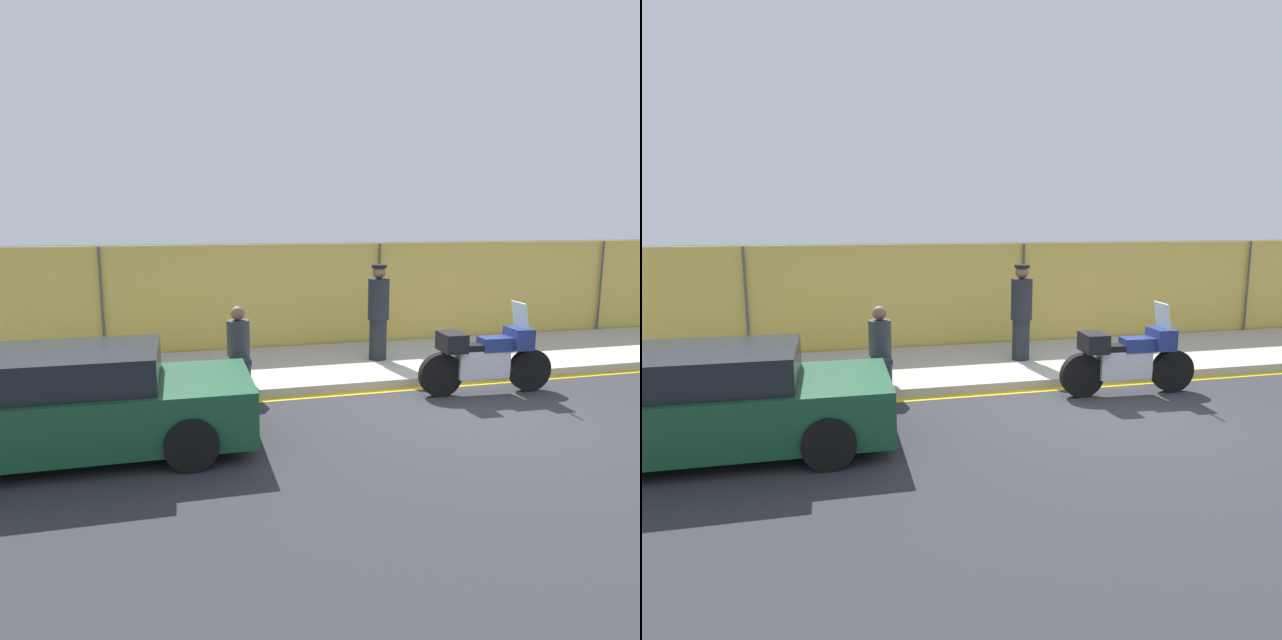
% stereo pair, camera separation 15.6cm
% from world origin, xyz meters
% --- Properties ---
extents(ground_plane, '(120.00, 120.00, 0.00)m').
position_xyz_m(ground_plane, '(0.00, 0.00, 0.00)').
color(ground_plane, '#2D2D33').
extents(sidewalk, '(42.34, 3.01, 0.15)m').
position_xyz_m(sidewalk, '(0.00, 2.73, 0.07)').
color(sidewalk, '#ADA89E').
rests_on(sidewalk, ground_plane).
extents(curb_paint_stripe, '(42.34, 0.18, 0.01)m').
position_xyz_m(curb_paint_stripe, '(0.00, 1.13, 0.00)').
color(curb_paint_stripe, gold).
rests_on(curb_paint_stripe, ground_plane).
extents(storefront_fence, '(40.22, 0.17, 2.30)m').
position_xyz_m(storefront_fence, '(0.00, 4.32, 1.15)').
color(storefront_fence, gold).
rests_on(storefront_fence, ground_plane).
extents(motorcycle, '(2.28, 0.57, 1.49)m').
position_xyz_m(motorcycle, '(0.51, 0.61, 0.60)').
color(motorcycle, black).
rests_on(motorcycle, ground_plane).
extents(officer_standing, '(0.41, 0.41, 1.82)m').
position_xyz_m(officer_standing, '(-0.58, 2.68, 1.08)').
color(officer_standing, '#1E2328').
rests_on(officer_standing, sidewalk).
extents(person_seated_on_curb, '(0.37, 0.66, 1.27)m').
position_xyz_m(person_seated_on_curb, '(-3.34, 1.67, 0.85)').
color(person_seated_on_curb, '#2D3342').
rests_on(person_seated_on_curb, sidewalk).
extents(parked_car_left_down_street, '(4.07, 1.87, 1.28)m').
position_xyz_m(parked_car_left_down_street, '(-5.50, -0.33, 0.63)').
color(parked_car_left_down_street, '#194C2D').
rests_on(parked_car_left_down_street, ground_plane).
extents(fire_hydrant, '(0.22, 0.27, 0.59)m').
position_xyz_m(fire_hydrant, '(-4.86, 2.26, 0.44)').
color(fire_hydrant, gold).
rests_on(fire_hydrant, sidewalk).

